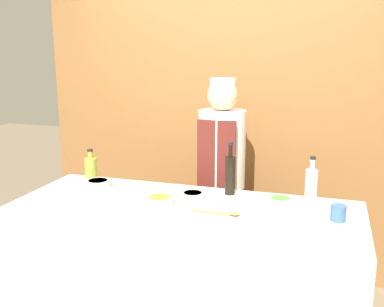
# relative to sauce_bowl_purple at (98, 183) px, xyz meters

# --- Properties ---
(cabinet_wall) EXTENTS (3.19, 0.18, 2.40)m
(cabinet_wall) POSITION_rel_sauce_bowl_purple_xyz_m (0.66, 1.08, 0.22)
(cabinet_wall) COLOR brown
(cabinet_wall) RESTS_ON ground_plane
(counter) EXTENTS (2.02, 0.81, 0.96)m
(counter) POSITION_rel_sauce_bowl_purple_xyz_m (0.66, -0.19, -0.50)
(counter) COLOR beige
(counter) RESTS_ON ground_plane
(sauce_bowl_purple) EXTENTS (0.16, 0.16, 0.05)m
(sauce_bowl_purple) POSITION_rel_sauce_bowl_purple_xyz_m (0.00, 0.00, 0.00)
(sauce_bowl_purple) COLOR white
(sauce_bowl_purple) RESTS_ON counter
(sauce_bowl_orange) EXTENTS (0.14, 0.14, 0.04)m
(sauce_bowl_orange) POSITION_rel_sauce_bowl_purple_xyz_m (0.67, -0.05, -0.00)
(sauce_bowl_orange) COLOR white
(sauce_bowl_orange) RESTS_ON counter
(sauce_bowl_yellow) EXTENTS (0.16, 0.16, 0.05)m
(sauce_bowl_yellow) POSITION_rel_sauce_bowl_purple_xyz_m (0.51, -0.20, 0.00)
(sauce_bowl_yellow) COLOR white
(sauce_bowl_yellow) RESTS_ON counter
(sauce_bowl_green) EXTENTS (0.14, 0.14, 0.04)m
(sauce_bowl_green) POSITION_rel_sauce_bowl_purple_xyz_m (1.19, 0.01, -0.00)
(sauce_bowl_green) COLOR white
(sauce_bowl_green) RESTS_ON counter
(cutting_board) EXTENTS (0.38, 0.20, 0.02)m
(cutting_board) POSITION_rel_sauce_bowl_purple_xyz_m (0.04, -0.31, -0.02)
(cutting_board) COLOR white
(cutting_board) RESTS_ON counter
(bottle_clear) EXTENTS (0.07, 0.07, 0.29)m
(bottle_clear) POSITION_rel_sauce_bowl_purple_xyz_m (1.36, 0.08, 0.09)
(bottle_clear) COLOR silver
(bottle_clear) RESTS_ON counter
(bottle_soy) EXTENTS (0.06, 0.06, 0.34)m
(bottle_soy) POSITION_rel_sauce_bowl_purple_xyz_m (0.86, 0.11, 0.11)
(bottle_soy) COLOR black
(bottle_soy) RESTS_ON counter
(bottle_oil) EXTENTS (0.08, 0.08, 0.22)m
(bottle_oil) POSITION_rel_sauce_bowl_purple_xyz_m (-0.11, 0.11, 0.06)
(bottle_oil) COLOR olive
(bottle_oil) RESTS_ON counter
(cup_cream) EXTENTS (0.08, 0.08, 0.08)m
(cup_cream) POSITION_rel_sauce_bowl_purple_xyz_m (1.34, -0.15, 0.01)
(cup_cream) COLOR silver
(cup_cream) RESTS_ON counter
(cup_blue) EXTENTS (0.08, 0.08, 0.09)m
(cup_blue) POSITION_rel_sauce_bowl_purple_xyz_m (1.51, -0.15, 0.02)
(cup_blue) COLOR #386093
(cup_blue) RESTS_ON counter
(wooden_spoon) EXTENTS (0.27, 0.05, 0.03)m
(wooden_spoon) POSITION_rel_sauce_bowl_purple_xyz_m (0.91, -0.25, -0.01)
(wooden_spoon) COLOR #B2844C
(wooden_spoon) RESTS_ON counter
(chef_center) EXTENTS (0.34, 0.34, 1.65)m
(chef_center) POSITION_rel_sauce_bowl_purple_xyz_m (0.70, 0.59, -0.09)
(chef_center) COLOR #28282D
(chef_center) RESTS_ON ground_plane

